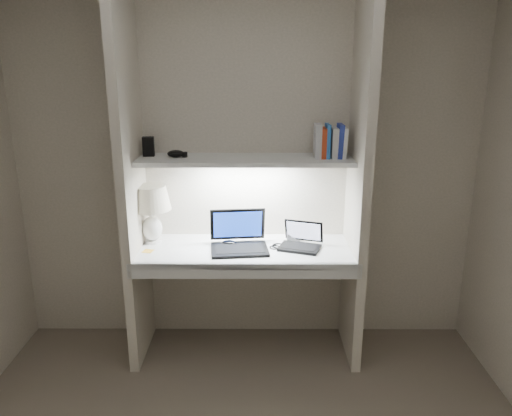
{
  "coord_description": "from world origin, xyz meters",
  "views": [
    {
      "loc": [
        0.08,
        -1.89,
        1.98
      ],
      "look_at": [
        0.07,
        1.05,
        1.1
      ],
      "focal_mm": 35.0,
      "sensor_mm": 36.0,
      "label": 1
    }
  ],
  "objects_px": {
    "speaker": "(293,231)",
    "book_row": "(330,142)",
    "table_lamp": "(151,205)",
    "laptop_main": "(239,240)",
    "laptop_netbook": "(301,242)"
  },
  "relations": [
    {
      "from": "laptop_main",
      "to": "speaker",
      "type": "relative_size",
      "value": 3.15
    },
    {
      "from": "laptop_netbook",
      "to": "book_row",
      "type": "height_order",
      "value": "book_row"
    },
    {
      "from": "laptop_main",
      "to": "laptop_netbook",
      "type": "bearing_deg",
      "value": -4.49
    },
    {
      "from": "laptop_netbook",
      "to": "book_row",
      "type": "relative_size",
      "value": 1.47
    },
    {
      "from": "table_lamp",
      "to": "laptop_main",
      "type": "height_order",
      "value": "table_lamp"
    },
    {
      "from": "speaker",
      "to": "book_row",
      "type": "distance_m",
      "value": 0.67
    },
    {
      "from": "speaker",
      "to": "book_row",
      "type": "xyz_separation_m",
      "value": [
        0.22,
        -0.05,
        0.63
      ]
    },
    {
      "from": "speaker",
      "to": "laptop_main",
      "type": "bearing_deg",
      "value": -154.79
    },
    {
      "from": "laptop_main",
      "to": "speaker",
      "type": "height_order",
      "value": "laptop_main"
    },
    {
      "from": "speaker",
      "to": "book_row",
      "type": "relative_size",
      "value": 0.59
    },
    {
      "from": "laptop_netbook",
      "to": "book_row",
      "type": "distance_m",
      "value": 0.69
    },
    {
      "from": "table_lamp",
      "to": "book_row",
      "type": "xyz_separation_m",
      "value": [
        1.19,
        -0.01,
        0.43
      ]
    },
    {
      "from": "table_lamp",
      "to": "book_row",
      "type": "height_order",
      "value": "book_row"
    },
    {
      "from": "table_lamp",
      "to": "laptop_main",
      "type": "bearing_deg",
      "value": -9.79
    },
    {
      "from": "laptop_main",
      "to": "laptop_netbook",
      "type": "relative_size",
      "value": 1.26
    }
  ]
}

